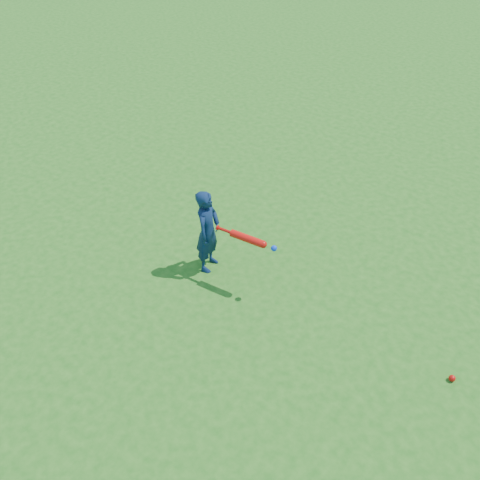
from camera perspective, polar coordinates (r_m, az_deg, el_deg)
The scene contains 4 objects.
ground at distance 7.23m, azimuth 0.90°, elevation -4.92°, with size 80.00×80.00×0.00m, color #205E16.
child at distance 7.15m, azimuth -3.45°, elevation 0.94°, with size 0.45×0.30×1.23m, color #0E2041.
ground_ball_red at distance 6.62m, azimuth 21.68°, elevation -13.54°, with size 0.08×0.08×0.08m, color red.
bat_swing at distance 6.73m, azimuth 1.05°, elevation 0.06°, with size 0.87×0.14×0.10m.
Camera 1 is at (2.93, -4.34, 4.98)m, focal length 40.00 mm.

